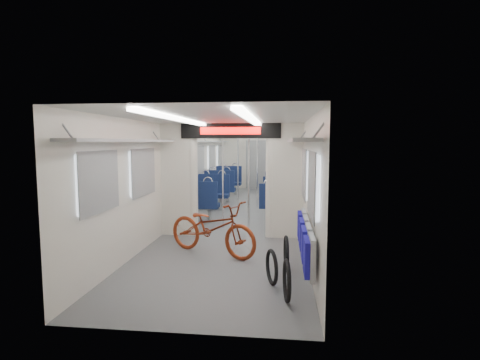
{
  "coord_description": "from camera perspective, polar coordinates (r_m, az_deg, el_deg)",
  "views": [
    {
      "loc": [
        1.01,
        -9.52,
        1.93
      ],
      "look_at": [
        0.1,
        -1.28,
        1.09
      ],
      "focal_mm": 28.0,
      "sensor_mm": 36.0,
      "label": 1
    }
  ],
  "objects": [
    {
      "name": "bicycle",
      "position": [
        6.47,
        -4.28,
        -7.24
      ],
      "size": [
        1.87,
        1.36,
        0.94
      ],
      "primitive_type": "imported",
      "rotation": [
        0.0,
        0.0,
        1.1
      ],
      "color": "maroon",
      "rests_on": "ground"
    },
    {
      "name": "stanchion_far_right",
      "position": [
        11.08,
        2.64,
        1.77
      ],
      "size": [
        0.04,
        0.04,
        2.3
      ],
      "primitive_type": "cylinder",
      "color": "silver",
      "rests_on": "ground"
    },
    {
      "name": "stanchion_near_right",
      "position": [
        8.01,
        1.33,
        0.23
      ],
      "size": [
        0.05,
        0.05,
        2.3
      ],
      "primitive_type": "cylinder",
      "color": "silver",
      "rests_on": "ground"
    },
    {
      "name": "flip_bench",
      "position": [
        5.37,
        9.88,
        -8.82
      ],
      "size": [
        0.12,
        2.09,
        0.5
      ],
      "color": "gray",
      "rests_on": "carriage"
    },
    {
      "name": "stanchion_near_left",
      "position": [
        8.34,
        -2.63,
        0.45
      ],
      "size": [
        0.04,
        0.04,
        2.3
      ],
      "primitive_type": "cylinder",
      "color": "silver",
      "rests_on": "ground"
    },
    {
      "name": "carriage",
      "position": [
        9.32,
        0.09,
        3.18
      ],
      "size": [
        12.0,
        12.02,
        2.31
      ],
      "color": "#515456",
      "rests_on": "ground"
    },
    {
      "name": "stanchion_far_left",
      "position": [
        11.18,
        -0.31,
        1.81
      ],
      "size": [
        0.04,
        0.04,
        2.3
      ],
      "primitive_type": "cylinder",
      "color": "silver",
      "rests_on": "ground"
    },
    {
      "name": "seat_bay_far_left",
      "position": [
        12.92,
        -2.37,
        -0.24
      ],
      "size": [
        0.95,
        2.28,
        1.16
      ],
      "color": "#0D193C",
      "rests_on": "ground"
    },
    {
      "name": "seat_bay_near_left",
      "position": [
        9.91,
        -5.07,
        -2.21
      ],
      "size": [
        0.92,
        2.13,
        1.12
      ],
      "color": "#0D193C",
      "rests_on": "ground"
    },
    {
      "name": "bike_hoop_c",
      "position": [
        5.85,
        7.05,
        -11.09
      ],
      "size": [
        0.09,
        0.51,
        0.51
      ],
      "primitive_type": "torus",
      "rotation": [
        1.57,
        0.0,
        1.64
      ],
      "color": "black",
      "rests_on": "ground"
    },
    {
      "name": "bike_hoop_a",
      "position": [
        4.71,
        7.14,
        -15.24
      ],
      "size": [
        0.11,
        0.53,
        0.53
      ],
      "primitive_type": "torus",
      "rotation": [
        1.57,
        0.0,
        1.68
      ],
      "color": "black",
      "rests_on": "ground"
    },
    {
      "name": "seat_bay_far_right",
      "position": [
        13.26,
        5.96,
        -0.26
      ],
      "size": [
        0.9,
        2.0,
        1.08
      ],
      "color": "#0D193C",
      "rests_on": "ground"
    },
    {
      "name": "bike_hoop_b",
      "position": [
        5.21,
        4.86,
        -13.34
      ],
      "size": [
        0.2,
        0.48,
        0.49
      ],
      "primitive_type": "torus",
      "rotation": [
        1.57,
        0.0,
        1.88
      ],
      "color": "black",
      "rests_on": "ground"
    },
    {
      "name": "seat_bay_near_right",
      "position": [
        9.81,
        5.82,
        -2.46
      ],
      "size": [
        0.88,
        1.92,
        1.05
      ],
      "color": "#0D193C",
      "rests_on": "ground"
    }
  ]
}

